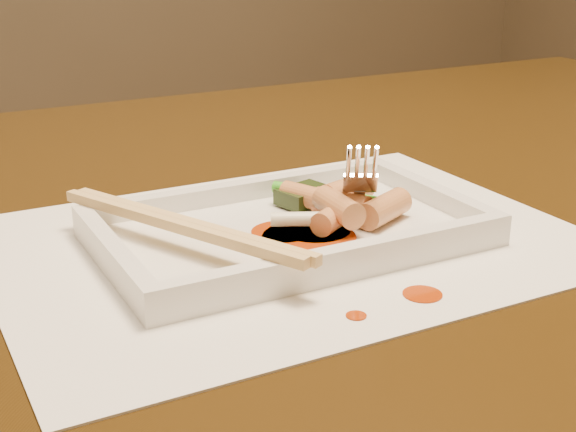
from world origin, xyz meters
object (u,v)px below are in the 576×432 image
plate_base (288,235)px  chopstick_a (176,226)px  fork (362,110)px  placemat (288,241)px  table (340,308)px

plate_base → chopstick_a: bearing=180.0°
fork → plate_base: bearing=-165.6°
plate_base → chopstick_a: size_ratio=1.25×
fork → placemat: bearing=-165.6°
plate_base → fork: 0.11m
chopstick_a → fork: 0.16m
plate_base → fork: fork is taller
placemat → fork: size_ratio=2.86×
table → chopstick_a: chopstick_a is taller
table → chopstick_a: (-0.17, -0.07, 0.13)m
plate_base → chopstick_a: (-0.08, 0.00, 0.02)m
placemat → chopstick_a: 0.09m
table → placemat: placemat is taller
placemat → plate_base: (0.00, 0.00, 0.00)m
placemat → fork: 0.11m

